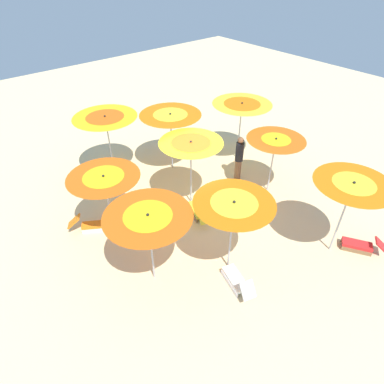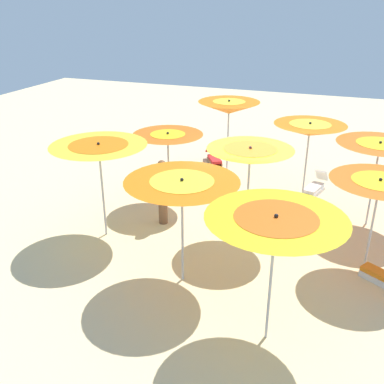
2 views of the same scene
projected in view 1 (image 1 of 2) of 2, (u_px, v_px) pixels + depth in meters
name	position (u px, v px, depth m)	size (l,w,h in m)	color
ground	(202.00, 208.00, 11.28)	(36.84, 36.84, 0.04)	beige
beach_umbrella_0	(352.00, 190.00, 8.37)	(2.04, 2.04, 2.49)	#B2B2B7
beach_umbrella_1	(275.00, 143.00, 10.89)	(1.97, 1.97, 2.16)	#B2B2B7
beach_umbrella_2	(242.00, 108.00, 12.51)	(2.30, 2.30, 2.46)	#B2B2B7
beach_umbrella_3	(234.00, 208.00, 7.92)	(2.03, 2.03, 2.38)	#B2B2B7
beach_umbrella_4	(191.00, 147.00, 10.18)	(2.03, 2.03, 2.43)	#B2B2B7
beach_umbrella_5	(171.00, 119.00, 11.99)	(2.29, 2.29, 2.36)	#B2B2B7
beach_umbrella_6	(148.00, 221.00, 7.65)	(2.14, 2.14, 2.31)	#B2B2B7
beach_umbrella_7	(105.00, 182.00, 9.14)	(2.06, 2.06, 2.19)	#B2B2B7
beach_umbrella_8	(106.00, 122.00, 11.58)	(2.29, 2.29, 2.46)	#B2B2B7
lounger_0	(93.00, 225.00, 10.28)	(1.29, 0.97, 0.61)	silver
lounger_1	(198.00, 211.00, 10.79)	(0.76, 1.30, 0.60)	olive
lounger_2	(237.00, 281.00, 8.57)	(0.69, 1.24, 0.62)	silver
lounger_3	(361.00, 245.00, 9.60)	(0.92, 1.20, 0.52)	olive
beachgoer_0	(239.00, 158.00, 12.07)	(0.30, 0.30, 1.78)	brown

